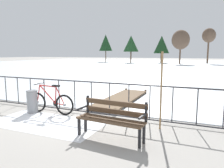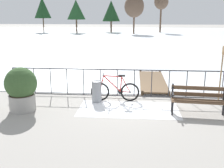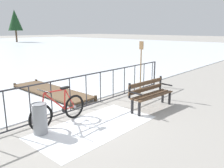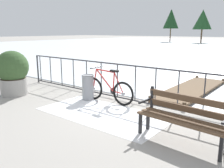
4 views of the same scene
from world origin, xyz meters
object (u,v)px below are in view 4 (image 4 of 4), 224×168
object	(u,v)px
park_bench	(183,115)
planter_with_shrub	(13,72)
bicycle_near_railing	(108,90)
trash_bin	(88,87)

from	to	relation	value
park_bench	planter_with_shrub	world-z (taller)	planter_with_shrub
planter_with_shrub	park_bench	bearing A→B (deg)	1.55
park_bench	planter_with_shrub	distance (m)	5.46
bicycle_near_railing	trash_bin	xyz separation A→B (m)	(-0.63, -0.14, 0.00)
park_bench	trash_bin	xyz separation A→B (m)	(-3.23, 0.91, -0.14)
park_bench	trash_bin	bearing A→B (deg)	164.34
planter_with_shrub	trash_bin	bearing A→B (deg)	25.40
park_bench	bicycle_near_railing	bearing A→B (deg)	158.02
trash_bin	park_bench	bearing A→B (deg)	-15.66
trash_bin	bicycle_near_railing	bearing A→B (deg)	12.85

